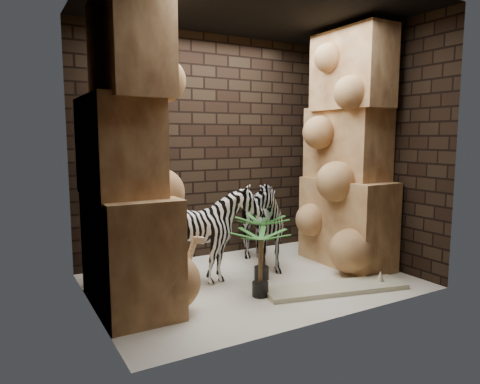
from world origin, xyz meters
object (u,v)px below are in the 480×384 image
palm_front (262,248)px  giraffe_toy (175,271)px  zebra_left (205,238)px  zebra_right (254,214)px  palm_back (260,263)px  surfboard (336,288)px

palm_front → giraffe_toy: bearing=-165.8°
zebra_left → palm_front: (0.61, -0.24, -0.14)m
zebra_right → palm_back: bearing=-109.3°
giraffe_toy → surfboard: giraffe_toy is taller
zebra_left → palm_front: 0.67m
palm_back → surfboard: (0.80, -0.26, -0.33)m
palm_front → zebra_right: bearing=68.0°
zebra_right → zebra_left: (-0.82, -0.28, -0.16)m
zebra_left → giraffe_toy: zebra_left is taller
giraffe_toy → palm_front: (1.18, 0.30, 0.01)m
zebra_right → giraffe_toy: (-1.38, -0.81, -0.30)m
zebra_right → giraffe_toy: size_ratio=1.83×
giraffe_toy → palm_back: (0.88, -0.15, -0.01)m
giraffe_toy → palm_back: bearing=-9.9°
surfboard → zebra_right: bearing=116.9°
zebra_left → giraffe_toy: (-0.57, -0.54, -0.15)m
zebra_left → surfboard: 1.54m
zebra_left → palm_back: (0.31, -0.68, -0.16)m
giraffe_toy → palm_back: giraffe_toy is taller
palm_back → zebra_right: bearing=62.2°
zebra_right → palm_back: (-0.51, -0.96, -0.32)m
zebra_right → palm_back: zebra_right is taller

